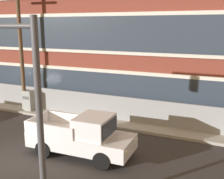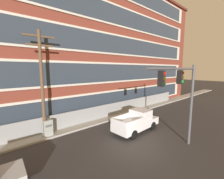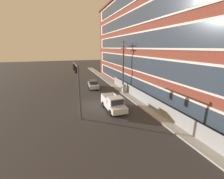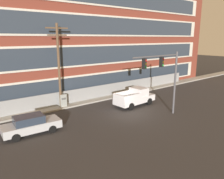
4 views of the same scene
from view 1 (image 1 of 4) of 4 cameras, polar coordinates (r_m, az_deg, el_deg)
ground_plane at (r=13.90m, az=-20.59°, el=-13.65°), size 160.00×160.00×0.00m
sidewalk_building_side at (r=18.80m, az=-6.10°, el=-5.58°), size 80.00×1.90×0.16m
chain_link_fence at (r=17.33m, az=4.81°, el=-4.39°), size 29.33×0.06×1.72m
pickup_truck_white at (r=13.38m, az=-5.88°, el=-9.45°), size 5.08×2.18×2.01m
utility_pole_near_corner at (r=20.15m, az=-18.11°, el=9.40°), size 2.43×0.26×9.08m
electrical_cabinet at (r=20.68m, az=-16.61°, el=-2.31°), size 0.74×0.56×1.57m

